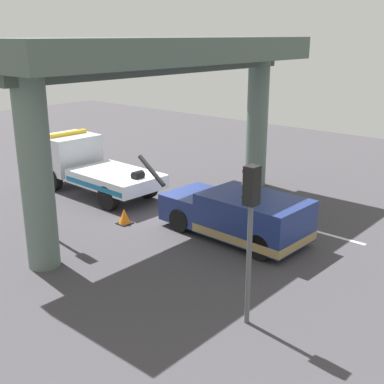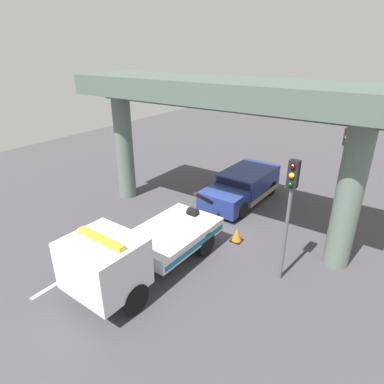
{
  "view_description": "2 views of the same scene",
  "coord_description": "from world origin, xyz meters",
  "px_view_note": "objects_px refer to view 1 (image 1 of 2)",
  "views": [
    {
      "loc": [
        -12.9,
        12.96,
        6.63
      ],
      "look_at": [
        -1.93,
        0.35,
        1.33
      ],
      "focal_mm": 46.58,
      "sensor_mm": 36.0,
      "label": 1
    },
    {
      "loc": [
        11.24,
        7.03,
        7.67
      ],
      "look_at": [
        0.21,
        -0.61,
        1.74
      ],
      "focal_mm": 30.64,
      "sensor_mm": 36.0,
      "label": 2
    }
  ],
  "objects_px": {
    "traffic_light_far": "(37,142)",
    "traffic_cone_orange": "(124,217)",
    "towed_van_green": "(240,216)",
    "tow_truck_white": "(88,164)",
    "traffic_light_near": "(250,211)"
  },
  "relations": [
    {
      "from": "towed_van_green",
      "to": "traffic_cone_orange",
      "type": "xyz_separation_m",
      "value": [
        3.93,
        1.71,
        -0.5
      ]
    },
    {
      "from": "tow_truck_white",
      "to": "traffic_light_far",
      "type": "height_order",
      "value": "traffic_light_far"
    },
    {
      "from": "traffic_light_far",
      "to": "traffic_light_near",
      "type": "bearing_deg",
      "value": 180.0
    },
    {
      "from": "towed_van_green",
      "to": "traffic_cone_orange",
      "type": "distance_m",
      "value": 4.32
    },
    {
      "from": "traffic_cone_orange",
      "to": "towed_van_green",
      "type": "bearing_deg",
      "value": -156.56
    },
    {
      "from": "traffic_light_far",
      "to": "traffic_cone_orange",
      "type": "relative_size",
      "value": 7.65
    },
    {
      "from": "towed_van_green",
      "to": "traffic_light_near",
      "type": "bearing_deg",
      "value": 127.65
    },
    {
      "from": "traffic_light_near",
      "to": "traffic_cone_orange",
      "type": "height_order",
      "value": "traffic_light_near"
    },
    {
      "from": "traffic_light_near",
      "to": "tow_truck_white",
      "type": "bearing_deg",
      "value": -20.12
    },
    {
      "from": "tow_truck_white",
      "to": "traffic_light_near",
      "type": "height_order",
      "value": "traffic_light_near"
    },
    {
      "from": "traffic_light_near",
      "to": "traffic_light_far",
      "type": "height_order",
      "value": "traffic_light_far"
    },
    {
      "from": "tow_truck_white",
      "to": "traffic_light_far",
      "type": "bearing_deg",
      "value": 125.01
    },
    {
      "from": "tow_truck_white",
      "to": "traffic_light_far",
      "type": "distance_m",
      "value": 5.51
    },
    {
      "from": "traffic_light_near",
      "to": "traffic_cone_orange",
      "type": "distance_m",
      "value": 7.98
    },
    {
      "from": "towed_van_green",
      "to": "traffic_cone_orange",
      "type": "relative_size",
      "value": 8.98
    }
  ]
}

